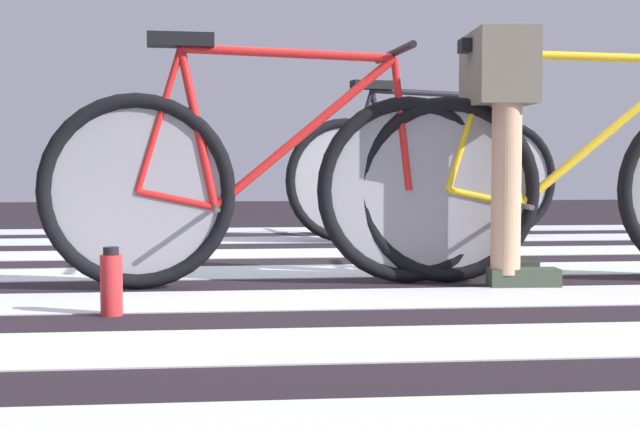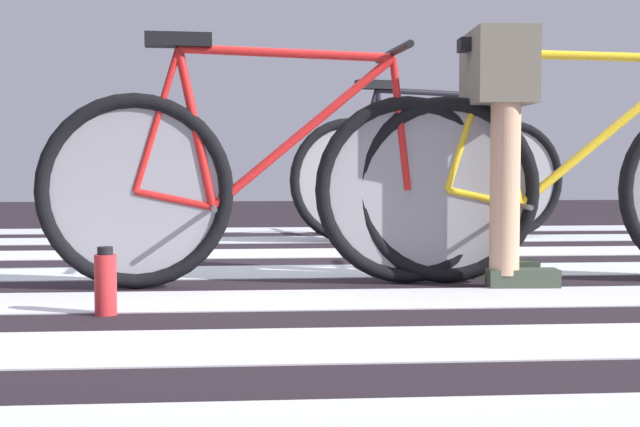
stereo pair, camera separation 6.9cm
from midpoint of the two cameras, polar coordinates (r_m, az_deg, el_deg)
ground at (r=3.58m, az=-0.44°, el=-4.32°), size 18.00×14.00×0.02m
crosswalk_markings at (r=3.80m, az=-0.79°, el=-3.70°), size 5.45×5.00×0.00m
bicycle_1_of_3 at (r=3.33m, az=-3.45°, el=1.93°), size 1.74×0.52×0.93m
bicycle_2_of_3 at (r=3.58m, az=15.60°, el=1.91°), size 1.74×0.52×0.93m
cyclist_2_of_3 at (r=3.50m, az=10.80°, el=5.80°), size 0.33×0.42×0.96m
bicycle_3_of_3 at (r=5.32m, az=6.43°, el=2.43°), size 1.71×0.56×0.93m
water_bottle at (r=2.79m, az=-13.87°, el=-4.34°), size 0.07×0.07×0.21m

